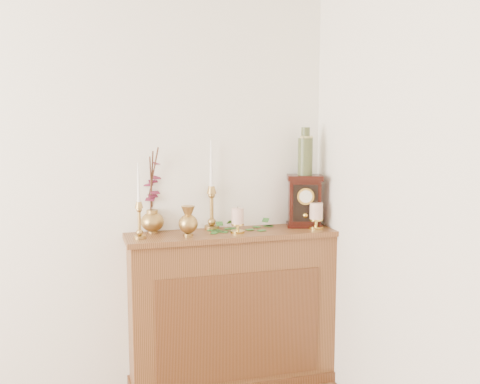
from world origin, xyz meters
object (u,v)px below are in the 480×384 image
object	(u,v)px
bud_vase	(188,222)
ginger_jar	(152,194)
candlestick_left	(139,214)
mantel_clock	(305,201)
ceramic_vase	(305,154)
candlestick_center	(212,200)

from	to	relation	value
bud_vase	ginger_jar	world-z (taller)	ginger_jar
candlestick_left	mantel_clock	bearing A→B (deg)	3.99
candlestick_left	mantel_clock	distance (m)	1.01
mantel_clock	ceramic_vase	xyz separation A→B (m)	(0.00, 0.00, 0.29)
ginger_jar	ceramic_vase	xyz separation A→B (m)	(0.91, -0.11, 0.22)
candlestick_left	candlestick_center	bearing A→B (deg)	18.60
ceramic_vase	candlestick_left	bearing A→B (deg)	-175.86
candlestick_center	mantel_clock	world-z (taller)	candlestick_center
mantel_clock	ginger_jar	bearing A→B (deg)	-169.74
candlestick_left	bud_vase	bearing A→B (deg)	-5.18
candlestick_left	bud_vase	distance (m)	0.27
candlestick_center	bud_vase	size ratio (longest dim) A/B	3.05
ceramic_vase	mantel_clock	bearing A→B (deg)	-107.52
ceramic_vase	candlestick_center	bearing A→B (deg)	172.30
bud_vase	ginger_jar	distance (m)	0.30
candlestick_left	ginger_jar	bearing A→B (deg)	62.51
candlestick_left	ginger_jar	world-z (taller)	ginger_jar
candlestick_left	ginger_jar	size ratio (longest dim) A/B	0.84
candlestick_left	ceramic_vase	bearing A→B (deg)	4.14
candlestick_center	bud_vase	xyz separation A→B (m)	(-0.18, -0.17, -0.09)
bud_vase	mantel_clock	distance (m)	0.75
candlestick_left	candlestick_center	xyz separation A→B (m)	(0.44, 0.15, 0.04)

